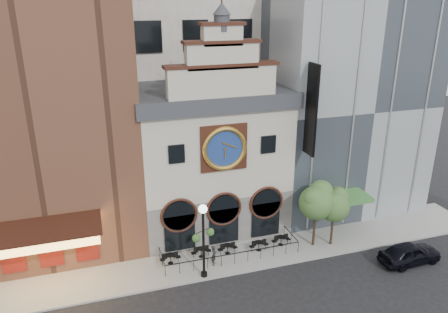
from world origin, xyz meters
name	(u,v)px	position (x,y,z in m)	size (l,w,h in m)	color
ground	(240,274)	(0.00, 0.00, 0.00)	(120.00, 120.00, 0.00)	black
sidewalk	(229,255)	(0.00, 2.50, 0.07)	(44.00, 5.00, 0.15)	gray
clock_building	(210,154)	(0.00, 7.82, 6.69)	(12.60, 8.78, 18.65)	#605E5B
theater_building	(36,89)	(-13.00, 9.96, 12.60)	(14.00, 15.60, 25.00)	brown
retail_building	(336,98)	(12.99, 9.99, 10.14)	(14.00, 14.40, 20.00)	gray
cafe_railing	(229,249)	(0.00, 2.50, 0.60)	(10.60, 2.60, 0.90)	black
bistro_0	(170,258)	(-4.64, 2.69, 0.61)	(1.58, 0.68, 0.90)	black
bistro_1	(201,252)	(-2.18, 2.84, 0.61)	(1.58, 0.68, 0.90)	black
bistro_2	(228,248)	(-0.09, 2.68, 0.61)	(1.58, 0.68, 0.90)	black
bistro_3	(259,245)	(2.42, 2.35, 0.61)	(1.58, 0.68, 0.90)	black
bistro_4	(281,240)	(4.43, 2.57, 0.61)	(1.58, 0.68, 0.90)	black
car_right	(410,253)	(12.84, -2.46, 0.83)	(1.96, 4.87, 1.66)	black
pedestrian	(214,255)	(-1.53, 1.58, 0.94)	(0.58, 0.38, 1.59)	black
lamppost	(203,233)	(-2.62, 0.40, 3.70)	(1.73, 1.09, 5.74)	black
tree_left	(317,200)	(7.00, 1.84, 4.17)	(2.84, 2.74, 5.48)	#382619
tree_right	(335,204)	(8.42, 1.50, 3.73)	(2.53, 2.44, 4.88)	#382619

